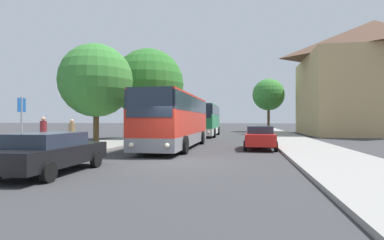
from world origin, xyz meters
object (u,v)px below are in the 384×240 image
(parked_car_right_near, at_px, (260,137))
(pedestrian_walking_back, at_px, (72,134))
(bus_stop_sign, at_px, (22,121))
(tree_left_near, at_px, (96,81))
(parked_car_left_curb, at_px, (51,152))
(bus_middle, at_px, (205,120))
(pedestrian_waiting_far, at_px, (43,133))
(tree_right_near, at_px, (269,95))
(tree_left_far, at_px, (149,84))
(bus_front, at_px, (176,120))

(parked_car_right_near, distance_m, pedestrian_walking_back, 11.24)
(bus_stop_sign, relative_size, tree_left_near, 0.38)
(parked_car_left_curb, distance_m, pedestrian_walking_back, 6.71)
(bus_middle, relative_size, pedestrian_waiting_far, 5.60)
(tree_right_near, bearing_deg, tree_left_near, -116.77)
(pedestrian_waiting_far, xyz_separation_m, tree_right_near, (14.94, 32.29, 4.64))
(tree_left_far, bearing_deg, bus_stop_sign, -90.95)
(bus_stop_sign, xyz_separation_m, tree_right_near, (12.96, 36.36, 3.94))
(tree_left_near, xyz_separation_m, tree_right_near, (14.04, 27.83, 1.09))
(tree_left_far, bearing_deg, bus_middle, 54.51)
(tree_left_near, bearing_deg, tree_right_near, 63.23)
(bus_front, xyz_separation_m, parked_car_left_curb, (-2.14, -9.87, -1.09))
(parked_car_left_curb, xyz_separation_m, parked_car_right_near, (7.56, 9.95, 0.02))
(parked_car_right_near, height_order, tree_left_near, tree_left_near)
(bus_front, xyz_separation_m, pedestrian_walking_back, (-5.11, -3.86, -0.80))
(tree_left_far, bearing_deg, pedestrian_walking_back, -92.22)
(parked_car_right_near, xyz_separation_m, bus_stop_sign, (-10.33, -8.00, 1.05))
(parked_car_left_curb, bearing_deg, tree_right_near, 74.86)
(pedestrian_waiting_far, bearing_deg, tree_right_near, -91.53)
(pedestrian_waiting_far, xyz_separation_m, tree_left_far, (2.25, 12.14, 4.18))
(parked_car_left_curb, bearing_deg, bus_front, 77.52)
(bus_front, height_order, pedestrian_walking_back, bus_front)
(bus_middle, bearing_deg, parked_car_left_curb, -96.07)
(bus_front, relative_size, pedestrian_waiting_far, 6.07)
(pedestrian_waiting_far, height_order, tree_right_near, tree_right_near)
(bus_front, distance_m, bus_stop_sign, 9.32)
(bus_stop_sign, relative_size, pedestrian_walking_back, 1.53)
(parked_car_right_near, distance_m, tree_left_near, 12.07)
(bus_middle, height_order, parked_car_right_near, bus_middle)
(bus_middle, xyz_separation_m, pedestrian_walking_back, (-5.11, -18.65, -0.83))
(bus_front, bearing_deg, tree_left_far, 119.02)
(parked_car_left_curb, bearing_deg, bus_stop_sign, 144.60)
(pedestrian_walking_back, bearing_deg, bus_front, 8.37)
(pedestrian_walking_back, relative_size, tree_left_far, 0.21)
(pedestrian_walking_back, bearing_deg, bus_middle, 45.94)
(pedestrian_waiting_far, relative_size, pedestrian_walking_back, 1.08)
(parked_car_left_curb, height_order, tree_right_near, tree_right_near)
(pedestrian_walking_back, xyz_separation_m, tree_left_far, (0.47, 12.14, 4.25))
(pedestrian_waiting_far, height_order, tree_left_near, tree_left_near)
(parked_car_left_curb, relative_size, pedestrian_waiting_far, 2.47)
(parked_car_right_near, bearing_deg, bus_stop_sign, 39.14)
(tree_left_far, height_order, tree_right_near, tree_left_far)
(parked_car_left_curb, bearing_deg, tree_left_far, 97.59)
(bus_stop_sign, bearing_deg, bus_middle, 77.80)
(parked_car_left_curb, height_order, tree_left_near, tree_left_near)
(bus_stop_sign, bearing_deg, pedestrian_waiting_far, 115.99)
(bus_front, bearing_deg, tree_right_near, 73.94)
(parked_car_left_curb, xyz_separation_m, bus_stop_sign, (-2.76, 1.95, 1.07))
(bus_stop_sign, bearing_deg, pedestrian_walking_back, 92.82)
(parked_car_left_curb, distance_m, tree_right_near, 39.95)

